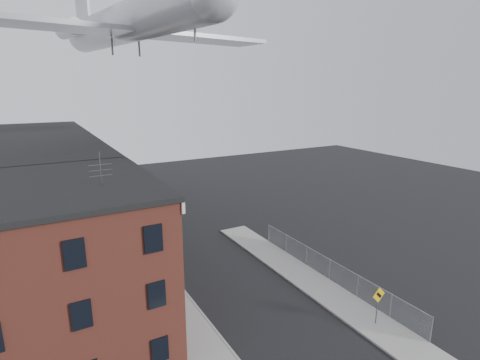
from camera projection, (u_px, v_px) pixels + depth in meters
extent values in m
plane|color=black|center=(300.00, 343.00, 23.22)|extent=(120.00, 120.00, 0.00)
cube|color=gray|center=(122.00, 232.00, 40.88)|extent=(3.00, 62.00, 0.12)
cube|color=gray|center=(307.00, 279.00, 30.90)|extent=(3.00, 26.00, 0.12)
cube|color=gray|center=(136.00, 230.00, 41.57)|extent=(0.15, 62.00, 0.14)
cube|color=gray|center=(293.00, 283.00, 30.21)|extent=(0.15, 26.00, 0.14)
cube|color=#361911|center=(69.00, 268.00, 22.22)|extent=(10.00, 12.00, 10.00)
cube|color=black|center=(59.00, 185.00, 20.97)|extent=(10.30, 12.30, 0.30)
cube|color=beige|center=(148.00, 181.00, 23.50)|extent=(0.16, 12.20, 0.60)
cylinder|color=#515156|center=(101.00, 170.00, 19.99)|extent=(0.04, 0.04, 2.00)
cube|color=slate|center=(57.00, 220.00, 30.25)|extent=(10.00, 7.00, 10.00)
cube|color=black|center=(49.00, 158.00, 29.00)|extent=(10.25, 7.00, 0.30)
cube|color=gray|center=(134.00, 255.00, 34.13)|extent=(1.80, 6.40, 0.25)
cube|color=beige|center=(132.00, 233.00, 33.60)|extent=(1.90, 6.50, 0.15)
cube|color=slate|center=(51.00, 198.00, 36.17)|extent=(10.00, 7.00, 10.00)
cube|color=black|center=(45.00, 146.00, 34.92)|extent=(10.25, 7.00, 0.30)
cube|color=gray|center=(117.00, 230.00, 40.05)|extent=(1.80, 6.40, 0.25)
cube|color=beige|center=(116.00, 211.00, 39.52)|extent=(1.90, 6.50, 0.15)
cube|color=slate|center=(47.00, 183.00, 42.08)|extent=(10.00, 7.00, 10.00)
cube|color=black|center=(41.00, 137.00, 40.84)|extent=(10.25, 7.00, 0.30)
cube|color=gray|center=(105.00, 212.00, 45.97)|extent=(1.80, 6.40, 0.25)
cube|color=beige|center=(104.00, 195.00, 45.44)|extent=(1.90, 6.50, 0.15)
cube|color=slate|center=(44.00, 171.00, 48.00)|extent=(10.00, 7.00, 10.00)
cube|color=black|center=(39.00, 131.00, 46.75)|extent=(10.25, 7.00, 0.30)
cube|color=gray|center=(96.00, 198.00, 51.89)|extent=(1.80, 6.40, 0.25)
cube|color=beige|center=(94.00, 182.00, 51.35)|extent=(1.90, 6.50, 0.15)
cube|color=slate|center=(42.00, 162.00, 53.92)|extent=(10.00, 7.00, 10.00)
cube|color=black|center=(37.00, 126.00, 52.67)|extent=(10.25, 7.00, 0.30)
cube|color=gray|center=(89.00, 186.00, 57.80)|extent=(1.80, 6.40, 0.25)
cube|color=beige|center=(87.00, 172.00, 57.27)|extent=(1.90, 6.50, 0.15)
cylinder|color=gray|center=(431.00, 331.00, 22.94)|extent=(0.06, 0.06, 1.90)
cylinder|color=gray|center=(391.00, 306.00, 25.48)|extent=(0.06, 0.06, 1.90)
cylinder|color=gray|center=(358.00, 286.00, 28.02)|extent=(0.06, 0.06, 1.90)
cylinder|color=gray|center=(330.00, 270.00, 30.55)|extent=(0.06, 0.06, 1.90)
cylinder|color=gray|center=(306.00, 256.00, 33.09)|extent=(0.06, 0.06, 1.90)
cylinder|color=gray|center=(286.00, 244.00, 35.63)|extent=(0.06, 0.06, 1.90)
cylinder|color=gray|center=(269.00, 233.00, 38.16)|extent=(0.06, 0.06, 1.90)
cube|color=gray|center=(330.00, 260.00, 30.34)|extent=(0.04, 18.00, 0.04)
cube|color=gray|center=(330.00, 270.00, 30.55)|extent=(0.02, 18.00, 1.80)
cylinder|color=#515156|center=(377.00, 307.00, 24.73)|extent=(0.07, 0.07, 2.60)
cube|color=#E8B30C|center=(379.00, 295.00, 24.47)|extent=(1.10, 0.03, 1.10)
cube|color=black|center=(379.00, 295.00, 24.45)|extent=(0.52, 0.02, 0.52)
cylinder|color=black|center=(132.00, 209.00, 34.68)|extent=(0.26, 0.26, 9.00)
cube|color=black|center=(129.00, 169.00, 33.76)|extent=(1.80, 0.12, 0.12)
cylinder|color=black|center=(121.00, 167.00, 33.38)|extent=(0.08, 0.08, 0.25)
cylinder|color=black|center=(137.00, 166.00, 34.05)|extent=(0.08, 0.08, 0.25)
cylinder|color=black|center=(115.00, 212.00, 44.03)|extent=(0.24, 0.24, 2.40)
sphere|color=#163D10|center=(113.00, 192.00, 43.45)|extent=(3.20, 3.20, 3.20)
sphere|color=#163D10|center=(119.00, 197.00, 43.57)|extent=(2.24, 2.24, 2.24)
imported|color=#A12214|center=(162.00, 251.00, 34.82)|extent=(1.81, 4.04, 1.35)
imported|color=black|center=(158.00, 226.00, 41.13)|extent=(1.54, 3.49, 1.12)
imported|color=gray|center=(132.00, 198.00, 51.61)|extent=(1.99, 3.87, 1.07)
cylinder|color=#BBBBBF|center=(129.00, 22.00, 33.79)|extent=(7.79, 26.67, 3.53)
cone|color=#BBBBBF|center=(84.00, 37.00, 43.80)|extent=(4.02, 3.84, 3.53)
cube|color=#939399|center=(138.00, 33.00, 32.81)|extent=(26.85, 8.88, 0.39)
cylinder|color=#939399|center=(69.00, 29.00, 39.22)|extent=(2.46, 4.64, 1.76)
cylinder|color=#939399|center=(118.00, 33.00, 42.43)|extent=(2.46, 4.64, 1.76)
cube|color=#BBBBBF|center=(83.00, 8.00, 42.63)|extent=(0.96, 4.18, 6.17)
cylinder|color=#515156|center=(195.00, 32.00, 25.93)|extent=(0.18, 0.18, 1.32)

